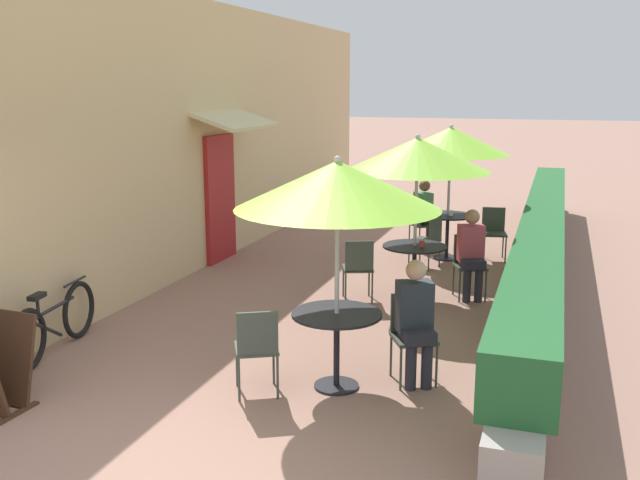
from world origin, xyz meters
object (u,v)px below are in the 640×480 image
patio_table_near (337,331)px  cafe_chair_near_right (257,344)px  cafe_chair_near_left (412,330)px  patio_umbrella_near (337,185)px  bicycle_leaning (54,323)px  cafe_chair_far_back (494,229)px  coffee_cup_far (451,213)px  seated_patron_mid_right (471,251)px  coffee_cup_mid (422,244)px  cafe_chair_far_left (420,221)px  cafe_chair_mid_right (469,261)px  patio_umbrella_mid (417,155)px  patio_umbrella_far (451,141)px  seated_patron_far_left (426,211)px  cafe_chair_mid_left (358,265)px  patio_table_mid (414,258)px  patio_table_far (447,225)px  seated_patron_near_left (416,317)px  cafe_chair_far_right (429,237)px

patio_table_near → cafe_chair_near_right: 0.78m
cafe_chair_near_left → patio_umbrella_near: bearing=5.6°
bicycle_leaning → cafe_chair_far_back: bearing=47.2°
coffee_cup_far → seated_patron_mid_right: bearing=-74.4°
coffee_cup_mid → cafe_chair_near_left: bearing=-81.3°
cafe_chair_near_right → bicycle_leaning: (-2.55, 0.31, -0.17)m
coffee_cup_mid → bicycle_leaning: bearing=-137.0°
cafe_chair_far_left → cafe_chair_mid_right: bearing=-17.3°
patio_umbrella_mid → patio_umbrella_far: same height
cafe_chair_near_right → seated_patron_mid_right: bearing=40.2°
seated_patron_far_left → cafe_chair_far_left: bearing=-90.0°
patio_umbrella_near → coffee_cup_far: bearing=87.3°
cafe_chair_near_right → seated_patron_far_left: 6.70m
patio_table_near → seated_patron_far_left: 6.26m
cafe_chair_mid_right → coffee_cup_far: 2.17m
patio_table_near → cafe_chair_mid_left: bearing=101.4°
patio_table_mid → cafe_chair_far_left: (-0.50, 3.04, -0.06)m
patio_table_far → cafe_chair_mid_right: bearing=-73.8°
patio_umbrella_near → cafe_chair_mid_right: (0.83, 3.50, -1.48)m
cafe_chair_far_left → bicycle_leaning: bearing=-65.5°
seated_patron_near_left → cafe_chair_mid_right: seated_patron_near_left is taller
coffee_cup_mid → patio_table_far: (-0.04, 2.56, -0.22)m
cafe_chair_far_right → cafe_chair_far_back: 1.35m
cafe_chair_mid_left → patio_table_far: (0.76, 2.86, 0.06)m
patio_umbrella_near → cafe_chair_far_back: 6.13m
cafe_chair_mid_left → bicycle_leaning: 3.93m
patio_umbrella_mid → cafe_chair_far_back: size_ratio=2.60×
seated_patron_mid_right → cafe_chair_near_right: bearing=46.8°
patio_table_mid → cafe_chair_mid_right: cafe_chair_mid_right is taller
cafe_chair_mid_right → seated_patron_mid_right: size_ratio=0.70×
cafe_chair_far_left → cafe_chair_far_back: size_ratio=1.00×
seated_patron_mid_right → patio_umbrella_far: bearing=-95.1°
patio_umbrella_far → cafe_chair_far_left: 1.67m
cafe_chair_near_left → coffee_cup_far: cafe_chair_near_left is taller
cafe_chair_near_left → patio_table_far: cafe_chair_near_left is taller
seated_patron_mid_right → cafe_chair_far_right: size_ratio=1.44×
patio_umbrella_mid → coffee_cup_far: bearing=87.0°
cafe_chair_near_right → patio_table_far: 6.14m
patio_umbrella_mid → seated_patron_far_left: bearing=97.7°
seated_patron_near_left → seated_patron_far_left: size_ratio=1.00×
cafe_chair_mid_right → cafe_chair_far_back: bearing=-114.5°
cafe_chair_mid_right → coffee_cup_mid: 0.77m
seated_patron_far_left → patio_umbrella_near: bearing=-38.8°
patio_umbrella_mid → cafe_chair_mid_left: bearing=-152.8°
patio_umbrella_near → cafe_chair_mid_left: 3.20m
cafe_chair_near_right → seated_patron_mid_right: (1.52, 3.83, 0.17)m
patio_table_near → cafe_chair_mid_right: 3.59m
coffee_cup_mid → bicycle_leaning: coffee_cup_mid is taller
cafe_chair_near_left → patio_umbrella_mid: size_ratio=0.38×
coffee_cup_far → bicycle_leaning: (-3.46, -5.71, -0.45)m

